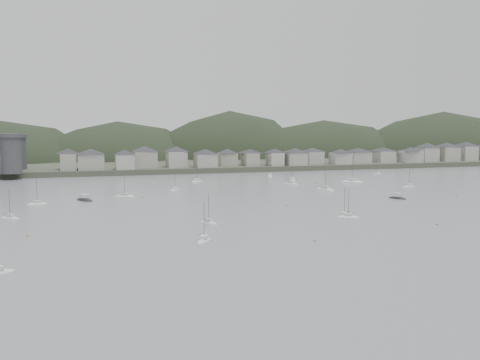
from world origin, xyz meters
name	(u,v)px	position (x,y,z in m)	size (l,w,h in m)	color
ground	(323,232)	(0.00, 0.00, 0.00)	(900.00, 900.00, 0.00)	slate
far_shore_land	(159,158)	(0.00, 295.00, 1.50)	(900.00, 250.00, 3.00)	#383D2D
forested_ridge	(171,177)	(4.83, 269.40, -11.28)	(851.55, 103.94, 102.57)	black
waterfront_town	(269,156)	(50.59, 183.34, 8.66)	(451.48, 28.46, 12.92)	gray
sailboat_lead	(175,190)	(-21.22, 99.29, 0.18)	(6.03, 6.28, 9.06)	silver
moored_fleet	(205,199)	(-15.89, 66.98, 0.17)	(236.01, 172.57, 13.94)	silver
motor_launch_near	(397,198)	(53.39, 49.21, 0.30)	(5.77, 7.32, 3.69)	black
motor_launch_far	(85,200)	(-58.17, 77.21, 0.28)	(7.56, 9.35, 4.13)	black
mooring_buoys	(256,203)	(-1.09, 52.34, 0.15)	(154.19, 140.40, 0.70)	#CC8C44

